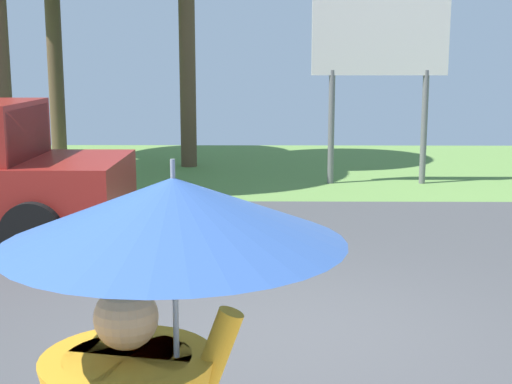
% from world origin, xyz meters
% --- Properties ---
extents(ground_plane, '(40.00, 22.00, 0.20)m').
position_xyz_m(ground_plane, '(0.00, 2.95, -0.05)').
color(ground_plane, '#424244').
extents(roadside_billboard, '(2.60, 0.12, 3.50)m').
position_xyz_m(roadside_billboard, '(1.90, 7.85, 2.55)').
color(roadside_billboard, slate).
rests_on(roadside_billboard, ground_plane).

